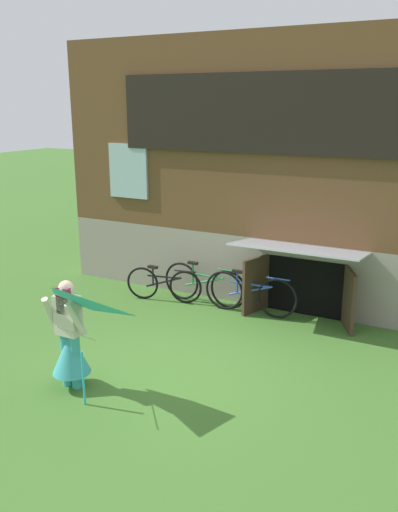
{
  "coord_description": "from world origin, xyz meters",
  "views": [
    {
      "loc": [
        3.6,
        -6.09,
        3.76
      ],
      "look_at": [
        0.05,
        0.79,
        1.54
      ],
      "focal_mm": 37.47,
      "sensor_mm": 36.0,
      "label": 1
    }
  ],
  "objects": [
    {
      "name": "bicycle_blue",
      "position": [
        0.2,
        2.55,
        0.39
      ],
      "size": [
        1.78,
        0.12,
        0.81
      ],
      "rotation": [
        0.0,
        0.0,
        0.04
      ],
      "color": "black",
      "rests_on": "ground_plane"
    },
    {
      "name": "bicycle_black",
      "position": [
        -1.55,
        2.39,
        0.34
      ],
      "size": [
        1.52,
        0.35,
        0.71
      ],
      "rotation": [
        0.0,
        0.0,
        0.2
      ],
      "color": "black",
      "rests_on": "ground_plane"
    },
    {
      "name": "ground_plane",
      "position": [
        0.0,
        0.0,
        0.0
      ],
      "size": [
        60.0,
        60.0,
        0.0
      ],
      "primitive_type": "plane",
      "color": "#3D6B28"
    },
    {
      "name": "person",
      "position": [
        -0.97,
        -1.03,
        0.64
      ],
      "size": [
        0.61,
        0.52,
        1.53
      ],
      "rotation": [
        0.0,
        0.0,
        0.09
      ],
      "color": "teal",
      "rests_on": "ground_plane"
    },
    {
      "name": "log_house",
      "position": [
        0.0,
        5.37,
        2.5
      ],
      "size": [
        8.23,
        5.87,
        4.99
      ],
      "color": "gray",
      "rests_on": "ground_plane"
    },
    {
      "name": "kite",
      "position": [
        -0.64,
        -1.64,
        1.24
      ],
      "size": [
        1.01,
        1.12,
        1.53
      ],
      "color": "#2DB2CC",
      "rests_on": "ground_plane"
    },
    {
      "name": "bicycle_green",
      "position": [
        -0.78,
        2.62,
        0.39
      ],
      "size": [
        1.79,
        0.12,
        0.81
      ],
      "rotation": [
        0.0,
        0.0,
        -0.04
      ],
      "color": "black",
      "rests_on": "ground_plane"
    }
  ]
}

